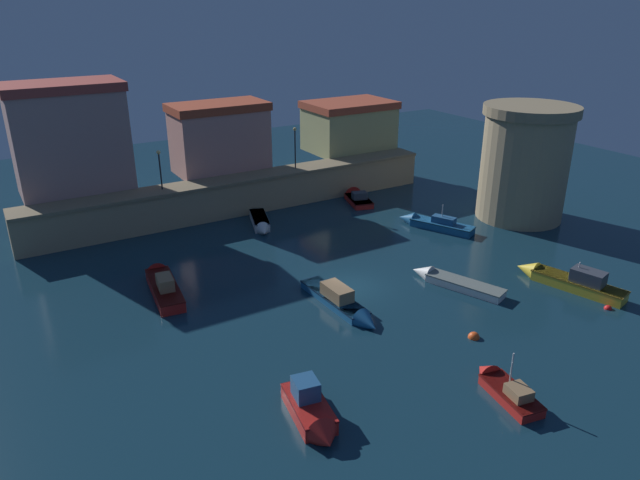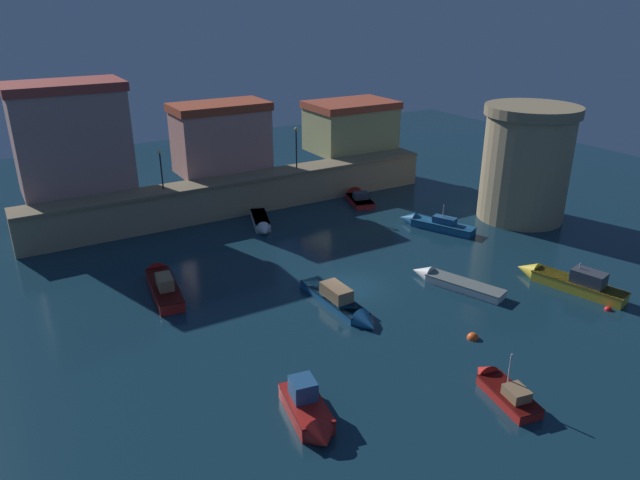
{
  "view_description": "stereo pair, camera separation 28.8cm",
  "coord_description": "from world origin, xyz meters",
  "views": [
    {
      "loc": [
        -19.49,
        -28.53,
        17.68
      ],
      "look_at": [
        0.0,
        3.9,
        1.98
      ],
      "focal_mm": 33.02,
      "sensor_mm": 36.0,
      "label": 1
    },
    {
      "loc": [
        -19.24,
        -28.67,
        17.68
      ],
      "look_at": [
        0.0,
        3.9,
        1.98
      ],
      "focal_mm": 33.02,
      "sensor_mm": 36.0,
      "label": 2
    }
  ],
  "objects": [
    {
      "name": "ground_plane",
      "position": [
        0.0,
        0.0,
        0.0
      ],
      "size": [
        96.51,
        96.51,
        0.0
      ],
      "primitive_type": "plane",
      "color": "#112D3D"
    },
    {
      "name": "quay_wall",
      "position": [
        0.0,
        17.34,
        1.59
      ],
      "size": [
        36.97,
        2.82,
        3.16
      ],
      "color": "#9E8966",
      "rests_on": "ground"
    },
    {
      "name": "old_town_backdrop",
      "position": [
        -1.87,
        21.19,
        6.43
      ],
      "size": [
        35.51,
        6.01,
        8.74
      ],
      "color": "tan",
      "rests_on": "ground"
    },
    {
      "name": "fortress_tower",
      "position": [
        19.83,
        3.66,
        4.85
      ],
      "size": [
        7.68,
        7.68,
        9.59
      ],
      "color": "#9E8966",
      "rests_on": "ground"
    },
    {
      "name": "quay_lamp_0",
      "position": [
        -6.92,
        17.34,
        5.32
      ],
      "size": [
        0.32,
        0.32,
        3.23
      ],
      "color": "black",
      "rests_on": "quay_wall"
    },
    {
      "name": "quay_lamp_1",
      "position": [
        5.46,
        17.34,
        5.62
      ],
      "size": [
        0.32,
        0.32,
        3.74
      ],
      "color": "black",
      "rests_on": "quay_wall"
    },
    {
      "name": "moored_boat_0",
      "position": [
        10.29,
        14.46,
        0.34
      ],
      "size": [
        2.93,
        4.86,
        1.7
      ],
      "rotation": [
        0.0,
        0.0,
        1.28
      ],
      "color": "red",
      "rests_on": "ground"
    },
    {
      "name": "moored_boat_1",
      "position": [
        11.75,
        5.54,
        0.39
      ],
      "size": [
        3.98,
        6.49,
        2.5
      ],
      "rotation": [
        0.0,
        0.0,
        2.01
      ],
      "color": "#195689",
      "rests_on": "ground"
    },
    {
      "name": "moored_boat_2",
      "position": [
        -8.84,
        -10.17,
        0.53
      ],
      "size": [
        2.24,
        4.55,
        2.04
      ],
      "rotation": [
        0.0,
        0.0,
        -1.74
      ],
      "color": "red",
      "rests_on": "ground"
    },
    {
      "name": "moored_boat_3",
      "position": [
        12.24,
        -7.29,
        0.53
      ],
      "size": [
        3.12,
        7.33,
        2.27
      ],
      "rotation": [
        0.0,
        0.0,
        1.82
      ],
      "color": "gold",
      "rests_on": "ground"
    },
    {
      "name": "moored_boat_4",
      "position": [
        5.86,
        -3.06,
        0.3
      ],
      "size": [
        3.44,
        6.55,
        1.23
      ],
      "rotation": [
        0.0,
        0.0,
        1.92
      ],
      "color": "white",
      "rests_on": "ground"
    },
    {
      "name": "moored_boat_5",
      "position": [
        -10.69,
        5.99,
        0.48
      ],
      "size": [
        2.3,
        7.08,
        1.89
      ],
      "rotation": [
        0.0,
        0.0,
        1.45
      ],
      "color": "red",
      "rests_on": "ground"
    },
    {
      "name": "moored_boat_6",
      "position": [
        -2.02,
        -2.23,
        0.4
      ],
      "size": [
        1.55,
        7.23,
        1.7
      ],
      "rotation": [
        0.0,
        0.0,
        -1.55
      ],
      "color": "#195689",
      "rests_on": "ground"
    },
    {
      "name": "moored_boat_7",
      "position": [
        0.09,
        -13.05,
        0.34
      ],
      "size": [
        2.03,
        4.37,
        2.83
      ],
      "rotation": [
        0.0,
        0.0,
        1.39
      ],
      "color": "red",
      "rests_on": "ground"
    },
    {
      "name": "moored_boat_8",
      "position": [
        -0.34,
        12.86,
        0.39
      ],
      "size": [
        2.72,
        5.21,
        1.15
      ],
      "rotation": [
        0.0,
        0.0,
        -1.89
      ],
      "color": "silver",
      "rests_on": "ground"
    },
    {
      "name": "mooring_buoy_0",
      "position": [
        11.91,
        -10.52,
        0.0
      ],
      "size": [
        0.46,
        0.46,
        0.46
      ],
      "primitive_type": "sphere",
      "color": "red",
      "rests_on": "ground"
    },
    {
      "name": "mooring_buoy_1",
      "position": [
        2.49,
        -8.7,
        0.0
      ],
      "size": [
        0.66,
        0.66,
        0.66
      ],
      "primitive_type": "sphere",
      "color": "#EA4C19",
      "rests_on": "ground"
    }
  ]
}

